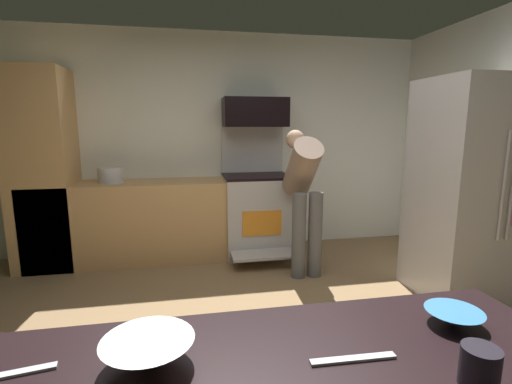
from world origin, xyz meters
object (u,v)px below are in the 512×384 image
at_px(person_cook, 303,189).
at_px(mixing_bowl_large, 454,317).
at_px(refrigerator, 470,190).
at_px(mug_tea, 480,367).
at_px(microwave, 255,112).
at_px(stock_pot, 111,175).
at_px(mixing_bowl_small, 148,353).
at_px(oven_range, 256,211).

distance_m(person_cook, mixing_bowl_large, 2.65).
distance_m(refrigerator, mug_tea, 2.75).
relative_size(microwave, mug_tea, 7.47).
xyz_separation_m(person_cook, stock_pot, (-1.98, 0.66, 0.10)).
xyz_separation_m(mixing_bowl_small, stock_pot, (-0.70, 3.32, 0.05)).
distance_m(oven_range, mixing_bowl_large, 3.31).
distance_m(person_cook, mug_tea, 2.93).
bearing_deg(oven_range, microwave, 90.00).
distance_m(refrigerator, mixing_bowl_large, 2.47).
distance_m(oven_range, mug_tea, 3.57).
distance_m(oven_range, person_cook, 0.83).
xyz_separation_m(microwave, refrigerator, (1.64, -1.52, -0.71)).
bearing_deg(person_cook, microwave, 115.88).
relative_size(mixing_bowl_small, stock_pot, 0.92).
height_order(oven_range, mixing_bowl_large, oven_range).
distance_m(oven_range, stock_pot, 1.69).
distance_m(mixing_bowl_large, mixing_bowl_small, 0.92).
distance_m(refrigerator, person_cook, 1.50).
relative_size(person_cook, mug_tea, 14.86).
height_order(mixing_bowl_small, mug_tea, mug_tea).
height_order(refrigerator, person_cook, refrigerator).
xyz_separation_m(mixing_bowl_large, mixing_bowl_small, (-0.92, -0.03, 0.01)).
relative_size(oven_range, mug_tea, 15.17).
bearing_deg(oven_range, refrigerator, -41.16).
relative_size(microwave, stock_pot, 2.80).
relative_size(mixing_bowl_small, mug_tea, 2.44).
height_order(oven_range, refrigerator, refrigerator).
height_order(microwave, mug_tea, microwave).
height_order(person_cook, stock_pot, person_cook).
distance_m(microwave, mixing_bowl_small, 3.60).
bearing_deg(mixing_bowl_small, microwave, 74.84).
height_order(refrigerator, mug_tea, refrigerator).
xyz_separation_m(oven_range, mixing_bowl_large, (0.00, -3.28, 0.41)).
xyz_separation_m(mixing_bowl_large, stock_pot, (-1.62, 3.29, 0.06)).
xyz_separation_m(oven_range, refrigerator, (1.64, -1.43, 0.45)).
bearing_deg(mixing_bowl_small, stock_pot, 101.88).
height_order(oven_range, mixing_bowl_small, oven_range).
relative_size(refrigerator, person_cook, 1.30).
bearing_deg(mug_tea, oven_range, 87.80).
relative_size(oven_range, person_cook, 1.02).
xyz_separation_m(refrigerator, person_cook, (-1.28, 0.78, -0.07)).
relative_size(person_cook, mixing_bowl_small, 6.10).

